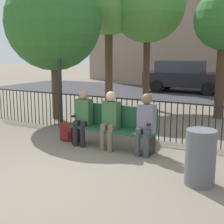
# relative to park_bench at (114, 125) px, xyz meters

# --- Properties ---
(ground_plane) EXTENTS (80.00, 80.00, 0.00)m
(ground_plane) POSITION_rel_park_bench_xyz_m (0.00, -2.20, -0.50)
(ground_plane) COLOR #706656
(park_bench) EXTENTS (1.90, 0.45, 0.92)m
(park_bench) POSITION_rel_park_bench_xyz_m (0.00, 0.00, 0.00)
(park_bench) COLOR #194728
(park_bench) RESTS_ON ground
(seated_person_0) EXTENTS (0.34, 0.39, 1.22)m
(seated_person_0) POSITION_rel_park_bench_xyz_m (-0.70, -0.13, 0.18)
(seated_person_0) COLOR black
(seated_person_0) RESTS_ON ground
(seated_person_1) EXTENTS (0.34, 0.39, 1.24)m
(seated_person_1) POSITION_rel_park_bench_xyz_m (-0.02, -0.13, 0.20)
(seated_person_1) COLOR brown
(seated_person_1) RESTS_ON ground
(seated_person_2) EXTENTS (0.34, 0.39, 1.25)m
(seated_person_2) POSITION_rel_park_bench_xyz_m (0.79, -0.13, 0.20)
(seated_person_2) COLOR #3D3D42
(seated_person_2) RESTS_ON ground
(backpack) EXTENTS (0.32, 0.21, 0.41)m
(backpack) POSITION_rel_park_bench_xyz_m (-1.21, -0.05, -0.30)
(backpack) COLOR maroon
(backpack) RESTS_ON ground
(fence_railing) EXTENTS (9.01, 0.03, 0.95)m
(fence_railing) POSITION_rel_park_bench_xyz_m (-0.02, 0.98, 0.06)
(fence_railing) COLOR black
(fence_railing) RESTS_ON ground
(tree_0) EXTENTS (1.80, 1.80, 3.90)m
(tree_0) POSITION_rel_park_bench_xyz_m (1.45, 4.29, 2.44)
(tree_0) COLOR #422D1E
(tree_0) RESTS_ON ground
(tree_1) EXTENTS (2.23, 2.23, 4.88)m
(tree_1) POSITION_rel_park_bench_xyz_m (-2.55, 4.40, 3.21)
(tree_1) COLOR #4C3823
(tree_1) RESTS_ON ground
(tree_2) EXTENTS (2.68, 2.68, 5.05)m
(tree_2) POSITION_rel_park_bench_xyz_m (-1.29, 4.96, 3.19)
(tree_2) COLOR #422D1E
(tree_2) RESTS_ON ground
(tree_3) EXTENTS (2.86, 2.86, 4.35)m
(tree_3) POSITION_rel_park_bench_xyz_m (-3.04, 1.86, 2.42)
(tree_3) COLOR #4C3823
(tree_3) RESTS_ON ground
(lamp_post) EXTENTS (0.28, 0.28, 4.10)m
(lamp_post) POSITION_rel_park_bench_xyz_m (-2.39, 1.26, 2.17)
(lamp_post) COLOR black
(lamp_post) RESTS_ON ground
(street_surface) EXTENTS (24.00, 6.00, 0.01)m
(street_surface) POSITION_rel_park_bench_xyz_m (0.00, 9.80, -0.49)
(street_surface) COLOR #333335
(street_surface) RESTS_ON ground
(parked_car_0) EXTENTS (4.20, 1.94, 1.62)m
(parked_car_0) POSITION_rel_park_bench_xyz_m (-1.32, 10.27, 0.34)
(parked_car_0) COLOR black
(parked_car_0) RESTS_ON ground
(trash_bin) EXTENTS (0.47, 0.47, 0.88)m
(trash_bin) POSITION_rel_park_bench_xyz_m (2.09, -1.07, -0.06)
(trash_bin) COLOR #56565B
(trash_bin) RESTS_ON ground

